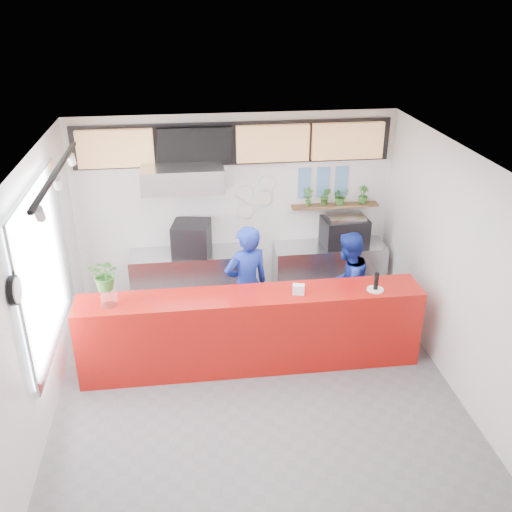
% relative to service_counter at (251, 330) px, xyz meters
% --- Properties ---
extents(floor, '(5.00, 5.00, 0.00)m').
position_rel_service_counter_xyz_m(floor, '(0.00, -0.40, -0.55)').
color(floor, slate).
rests_on(floor, ground).
extents(ceiling, '(5.00, 5.00, 0.00)m').
position_rel_service_counter_xyz_m(ceiling, '(0.00, -0.40, 2.45)').
color(ceiling, silver).
extents(wall_back, '(5.00, 0.00, 5.00)m').
position_rel_service_counter_xyz_m(wall_back, '(0.00, 2.10, 0.95)').
color(wall_back, white).
rests_on(wall_back, ground).
extents(wall_left, '(0.00, 5.00, 5.00)m').
position_rel_service_counter_xyz_m(wall_left, '(-2.50, -0.40, 0.95)').
color(wall_left, white).
rests_on(wall_left, ground).
extents(wall_right, '(0.00, 5.00, 5.00)m').
position_rel_service_counter_xyz_m(wall_right, '(2.50, -0.40, 0.95)').
color(wall_right, white).
rests_on(wall_right, ground).
extents(service_counter, '(4.50, 0.60, 1.10)m').
position_rel_service_counter_xyz_m(service_counter, '(0.00, 0.00, 0.00)').
color(service_counter, '#B0120C').
rests_on(service_counter, ground).
extents(cream_band, '(5.00, 0.02, 0.80)m').
position_rel_service_counter_xyz_m(cream_band, '(0.00, 2.09, 2.05)').
color(cream_band, beige).
rests_on(cream_band, wall_back).
extents(prep_bench, '(1.80, 0.60, 0.90)m').
position_rel_service_counter_xyz_m(prep_bench, '(-0.80, 1.80, -0.10)').
color(prep_bench, '#B2B5BA').
rests_on(prep_bench, ground).
extents(panini_oven, '(0.65, 0.65, 0.50)m').
position_rel_service_counter_xyz_m(panini_oven, '(-0.72, 1.80, 0.60)').
color(panini_oven, black).
rests_on(panini_oven, prep_bench).
extents(extraction_hood, '(1.20, 0.70, 0.35)m').
position_rel_service_counter_xyz_m(extraction_hood, '(-0.80, 1.75, 1.60)').
color(extraction_hood, '#B2B5BA').
rests_on(extraction_hood, ceiling).
extents(hood_lip, '(1.20, 0.69, 0.31)m').
position_rel_service_counter_xyz_m(hood_lip, '(-0.80, 1.75, 1.40)').
color(hood_lip, '#B2B5BA').
rests_on(hood_lip, ceiling).
extents(right_bench, '(1.80, 0.60, 0.90)m').
position_rel_service_counter_xyz_m(right_bench, '(1.50, 1.80, -0.10)').
color(right_bench, '#B2B5BA').
rests_on(right_bench, ground).
extents(espresso_machine, '(0.74, 0.55, 0.45)m').
position_rel_service_counter_xyz_m(espresso_machine, '(1.73, 1.80, 0.58)').
color(espresso_machine, black).
rests_on(espresso_machine, right_bench).
extents(espresso_tray, '(0.59, 0.42, 0.05)m').
position_rel_service_counter_xyz_m(espresso_tray, '(1.73, 1.80, 0.83)').
color(espresso_tray, silver).
rests_on(espresso_tray, espresso_machine).
extents(herb_shelf, '(1.40, 0.18, 0.04)m').
position_rel_service_counter_xyz_m(herb_shelf, '(1.60, 2.00, 0.95)').
color(herb_shelf, brown).
rests_on(herb_shelf, wall_back).
extents(menu_board_far_left, '(1.10, 0.10, 0.55)m').
position_rel_service_counter_xyz_m(menu_board_far_left, '(-1.75, 1.98, 2.00)').
color(menu_board_far_left, tan).
rests_on(menu_board_far_left, wall_back).
extents(menu_board_mid_left, '(1.10, 0.10, 0.55)m').
position_rel_service_counter_xyz_m(menu_board_mid_left, '(-0.59, 1.98, 2.00)').
color(menu_board_mid_left, black).
rests_on(menu_board_mid_left, wall_back).
extents(menu_board_mid_right, '(1.10, 0.10, 0.55)m').
position_rel_service_counter_xyz_m(menu_board_mid_right, '(0.57, 1.98, 2.00)').
color(menu_board_mid_right, tan).
rests_on(menu_board_mid_right, wall_back).
extents(menu_board_far_right, '(1.10, 0.10, 0.55)m').
position_rel_service_counter_xyz_m(menu_board_far_right, '(1.73, 1.98, 2.00)').
color(menu_board_far_right, tan).
rests_on(menu_board_far_right, wall_back).
extents(soffit, '(4.80, 0.04, 0.65)m').
position_rel_service_counter_xyz_m(soffit, '(0.00, 2.06, 2.00)').
color(soffit, black).
rests_on(soffit, wall_back).
extents(window_pane, '(0.04, 2.20, 1.90)m').
position_rel_service_counter_xyz_m(window_pane, '(-2.47, -0.10, 1.15)').
color(window_pane, silver).
rests_on(window_pane, wall_left).
extents(window_frame, '(0.03, 2.30, 2.00)m').
position_rel_service_counter_xyz_m(window_frame, '(-2.45, -0.10, 1.15)').
color(window_frame, '#B2B5BA').
rests_on(window_frame, wall_left).
extents(wall_clock_rim, '(0.05, 0.30, 0.30)m').
position_rel_service_counter_xyz_m(wall_clock_rim, '(-2.46, -1.30, 1.50)').
color(wall_clock_rim, black).
rests_on(wall_clock_rim, wall_left).
extents(wall_clock_face, '(0.02, 0.26, 0.26)m').
position_rel_service_counter_xyz_m(wall_clock_face, '(-2.43, -1.30, 1.50)').
color(wall_clock_face, white).
rests_on(wall_clock_face, wall_left).
extents(track_rail, '(0.05, 2.40, 0.04)m').
position_rel_service_counter_xyz_m(track_rail, '(-2.10, -0.40, 2.39)').
color(track_rail, black).
rests_on(track_rail, ceiling).
extents(dec_plate_a, '(0.24, 0.03, 0.24)m').
position_rel_service_counter_xyz_m(dec_plate_a, '(0.15, 2.07, 1.20)').
color(dec_plate_a, silver).
rests_on(dec_plate_a, wall_back).
extents(dec_plate_b, '(0.24, 0.03, 0.24)m').
position_rel_service_counter_xyz_m(dec_plate_b, '(0.45, 2.07, 1.10)').
color(dec_plate_b, silver).
rests_on(dec_plate_b, wall_back).
extents(dec_plate_c, '(0.24, 0.03, 0.24)m').
position_rel_service_counter_xyz_m(dec_plate_c, '(0.15, 2.07, 0.90)').
color(dec_plate_c, silver).
rests_on(dec_plate_c, wall_back).
extents(dec_plate_d, '(0.24, 0.03, 0.24)m').
position_rel_service_counter_xyz_m(dec_plate_d, '(0.50, 2.07, 1.35)').
color(dec_plate_d, silver).
rests_on(dec_plate_d, wall_back).
extents(photo_frame_a, '(0.20, 0.02, 0.25)m').
position_rel_service_counter_xyz_m(photo_frame_a, '(1.10, 2.08, 1.45)').
color(photo_frame_a, '#598CBF').
rests_on(photo_frame_a, wall_back).
extents(photo_frame_b, '(0.20, 0.02, 0.25)m').
position_rel_service_counter_xyz_m(photo_frame_b, '(1.40, 2.08, 1.45)').
color(photo_frame_b, '#598CBF').
rests_on(photo_frame_b, wall_back).
extents(photo_frame_c, '(0.20, 0.02, 0.25)m').
position_rel_service_counter_xyz_m(photo_frame_c, '(1.70, 2.08, 1.45)').
color(photo_frame_c, '#598CBF').
rests_on(photo_frame_c, wall_back).
extents(photo_frame_d, '(0.20, 0.02, 0.25)m').
position_rel_service_counter_xyz_m(photo_frame_d, '(1.10, 2.08, 1.20)').
color(photo_frame_d, '#598CBF').
rests_on(photo_frame_d, wall_back).
extents(photo_frame_e, '(0.20, 0.02, 0.25)m').
position_rel_service_counter_xyz_m(photo_frame_e, '(1.40, 2.08, 1.20)').
color(photo_frame_e, '#598CBF').
rests_on(photo_frame_e, wall_back).
extents(photo_frame_f, '(0.20, 0.02, 0.25)m').
position_rel_service_counter_xyz_m(photo_frame_f, '(1.70, 2.08, 1.20)').
color(photo_frame_f, '#598CBF').
rests_on(photo_frame_f, wall_back).
extents(staff_center, '(0.76, 0.61, 1.80)m').
position_rel_service_counter_xyz_m(staff_center, '(0.01, 0.61, 0.35)').
color(staff_center, navy).
rests_on(staff_center, ground).
extents(staff_right, '(0.99, 0.97, 1.61)m').
position_rel_service_counter_xyz_m(staff_right, '(1.45, 0.62, 0.25)').
color(staff_right, navy).
rests_on(staff_right, ground).
extents(herb_a, '(0.19, 0.16, 0.30)m').
position_rel_service_counter_xyz_m(herb_a, '(1.15, 2.00, 1.12)').
color(herb_a, '#356C25').
rests_on(herb_a, herb_shelf).
extents(herb_b, '(0.19, 0.17, 0.29)m').
position_rel_service_counter_xyz_m(herb_b, '(1.44, 2.00, 1.11)').
color(herb_b, '#356C25').
rests_on(herb_b, herb_shelf).
extents(herb_c, '(0.29, 0.26, 0.28)m').
position_rel_service_counter_xyz_m(herb_c, '(1.68, 2.00, 1.11)').
color(herb_c, '#356C25').
rests_on(herb_c, herb_shelf).
extents(herb_d, '(0.17, 0.16, 0.29)m').
position_rel_service_counter_xyz_m(herb_d, '(2.05, 2.00, 1.11)').
color(herb_d, '#356C25').
rests_on(herb_d, herb_shelf).
extents(glass_vase, '(0.24, 0.24, 0.25)m').
position_rel_service_counter_xyz_m(glass_vase, '(-1.78, -0.05, 0.67)').
color(glass_vase, white).
rests_on(glass_vase, service_counter).
extents(basil_vase, '(0.47, 0.44, 0.42)m').
position_rel_service_counter_xyz_m(basil_vase, '(-1.78, -0.05, 0.98)').
color(basil_vase, '#356C25').
rests_on(basil_vase, glass_vase).
extents(napkin_holder, '(0.17, 0.13, 0.13)m').
position_rel_service_counter_xyz_m(napkin_holder, '(0.60, -0.07, 0.62)').
color(napkin_holder, white).
rests_on(napkin_holder, service_counter).
extents(white_plate, '(0.27, 0.27, 0.02)m').
position_rel_service_counter_xyz_m(white_plate, '(1.62, -0.10, 0.56)').
color(white_plate, white).
rests_on(white_plate, service_counter).
extents(pepper_mill, '(0.07, 0.07, 0.24)m').
position_rel_service_counter_xyz_m(pepper_mill, '(1.62, -0.10, 0.69)').
color(pepper_mill, black).
rests_on(pepper_mill, white_plate).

